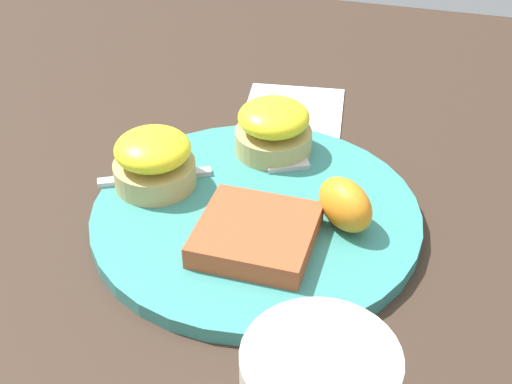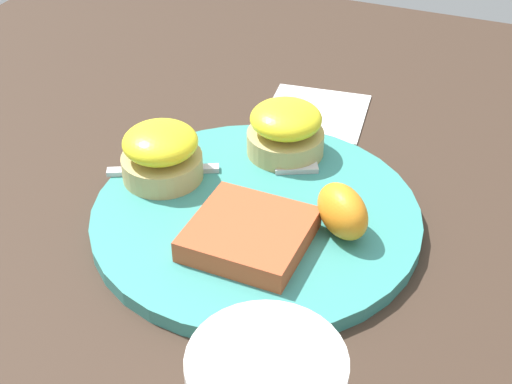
# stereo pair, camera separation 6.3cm
# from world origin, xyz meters

# --- Properties ---
(ground_plane) EXTENTS (1.10, 1.10, 0.00)m
(ground_plane) POSITION_xyz_m (0.00, 0.00, 0.00)
(ground_plane) COLOR #38281E
(plate) EXTENTS (0.30, 0.30, 0.01)m
(plate) POSITION_xyz_m (0.00, 0.00, 0.01)
(plate) COLOR teal
(plate) RESTS_ON ground_plane
(sandwich_benedict_left) EXTENTS (0.08, 0.08, 0.05)m
(sandwich_benedict_left) POSITION_xyz_m (-0.01, 0.10, 0.04)
(sandwich_benedict_left) COLOR tan
(sandwich_benedict_left) RESTS_ON plate
(sandwich_benedict_right) EXTENTS (0.08, 0.08, 0.05)m
(sandwich_benedict_right) POSITION_xyz_m (-0.10, 0.01, 0.04)
(sandwich_benedict_right) COLOR tan
(sandwich_benedict_right) RESTS_ON plate
(hashbrown_patty) EXTENTS (0.10, 0.10, 0.02)m
(hashbrown_patty) POSITION_xyz_m (0.01, -0.04, 0.02)
(hashbrown_patty) COLOR #BC4E2B
(hashbrown_patty) RESTS_ON plate
(orange_wedge) EXTENTS (0.07, 0.07, 0.04)m
(orange_wedge) POSITION_xyz_m (0.08, 0.00, 0.04)
(orange_wedge) COLOR orange
(orange_wedge) RESTS_ON plate
(fork) EXTENTS (0.19, 0.10, 0.00)m
(fork) POSITION_xyz_m (-0.05, 0.05, 0.02)
(fork) COLOR silver
(fork) RESTS_ON plate
(napkin) EXTENTS (0.12, 0.12, 0.00)m
(napkin) POSITION_xyz_m (-0.01, 0.21, 0.00)
(napkin) COLOR white
(napkin) RESTS_ON ground_plane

